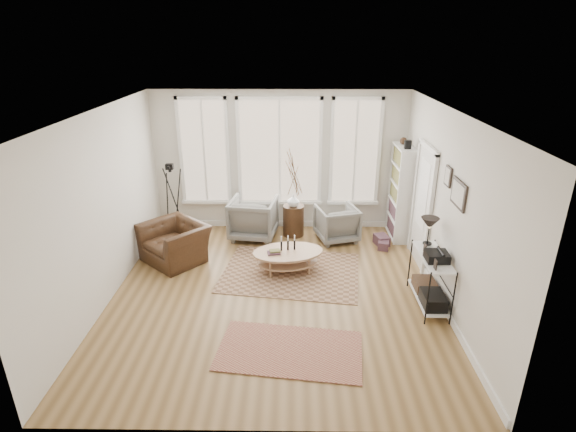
{
  "coord_description": "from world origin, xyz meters",
  "views": [
    {
      "loc": [
        0.29,
        -6.29,
        3.91
      ],
      "look_at": [
        0.2,
        0.6,
        1.1
      ],
      "focal_mm": 28.0,
      "sensor_mm": 36.0,
      "label": 1
    }
  ],
  "objects_px": {
    "armchair_right": "(337,223)",
    "side_table": "(294,195)",
    "low_shelf": "(431,275)",
    "armchair_left": "(254,218)",
    "bookcase": "(401,193)",
    "coffee_table": "(288,256)",
    "accent_chair": "(175,243)"
  },
  "relations": [
    {
      "from": "armchair_right",
      "to": "side_table",
      "type": "xyz_separation_m",
      "value": [
        -0.88,
        0.22,
        0.52
      ]
    },
    {
      "from": "low_shelf",
      "to": "armchair_left",
      "type": "bearing_deg",
      "value": 139.84
    },
    {
      "from": "side_table",
      "to": "armchair_right",
      "type": "bearing_deg",
      "value": -14.25
    },
    {
      "from": "bookcase",
      "to": "side_table",
      "type": "height_order",
      "value": "bookcase"
    },
    {
      "from": "bookcase",
      "to": "coffee_table",
      "type": "height_order",
      "value": "bookcase"
    },
    {
      "from": "side_table",
      "to": "coffee_table",
      "type": "bearing_deg",
      "value": -93.76
    },
    {
      "from": "armchair_left",
      "to": "side_table",
      "type": "height_order",
      "value": "side_table"
    },
    {
      "from": "armchair_left",
      "to": "accent_chair",
      "type": "distance_m",
      "value": 1.71
    },
    {
      "from": "armchair_left",
      "to": "armchair_right",
      "type": "bearing_deg",
      "value": -175.42
    },
    {
      "from": "armchair_right",
      "to": "armchair_left",
      "type": "bearing_deg",
      "value": -19.22
    },
    {
      "from": "low_shelf",
      "to": "coffee_table",
      "type": "bearing_deg",
      "value": 155.21
    },
    {
      "from": "coffee_table",
      "to": "side_table",
      "type": "distance_m",
      "value": 1.66
    },
    {
      "from": "side_table",
      "to": "accent_chair",
      "type": "height_order",
      "value": "side_table"
    },
    {
      "from": "low_shelf",
      "to": "armchair_right",
      "type": "relative_size",
      "value": 1.66
    },
    {
      "from": "low_shelf",
      "to": "coffee_table",
      "type": "relative_size",
      "value": 0.97
    },
    {
      "from": "coffee_table",
      "to": "side_table",
      "type": "bearing_deg",
      "value": 86.24
    },
    {
      "from": "armchair_left",
      "to": "side_table",
      "type": "bearing_deg",
      "value": -163.74
    },
    {
      "from": "low_shelf",
      "to": "armchair_left",
      "type": "distance_m",
      "value": 3.8
    },
    {
      "from": "bookcase",
      "to": "coffee_table",
      "type": "bearing_deg",
      "value": -146.1
    },
    {
      "from": "bookcase",
      "to": "coffee_table",
      "type": "distance_m",
      "value": 2.78
    },
    {
      "from": "armchair_right",
      "to": "side_table",
      "type": "distance_m",
      "value": 1.04
    },
    {
      "from": "coffee_table",
      "to": "armchair_left",
      "type": "bearing_deg",
      "value": 116.38
    },
    {
      "from": "low_shelf",
      "to": "armchair_left",
      "type": "relative_size",
      "value": 1.41
    },
    {
      "from": "bookcase",
      "to": "accent_chair",
      "type": "distance_m",
      "value": 4.5
    },
    {
      "from": "armchair_left",
      "to": "side_table",
      "type": "relative_size",
      "value": 0.51
    },
    {
      "from": "armchair_left",
      "to": "armchair_right",
      "type": "distance_m",
      "value": 1.7
    },
    {
      "from": "coffee_table",
      "to": "accent_chair",
      "type": "bearing_deg",
      "value": 169.16
    },
    {
      "from": "side_table",
      "to": "bookcase",
      "type": "bearing_deg",
      "value": -1.17
    },
    {
      "from": "bookcase",
      "to": "armchair_right",
      "type": "xyz_separation_m",
      "value": [
        -1.27,
        -0.18,
        -0.6
      ]
    },
    {
      "from": "low_shelf",
      "to": "side_table",
      "type": "relative_size",
      "value": 0.72
    },
    {
      "from": "coffee_table",
      "to": "armchair_left",
      "type": "xyz_separation_m",
      "value": [
        -0.71,
        1.44,
        0.12
      ]
    },
    {
      "from": "coffee_table",
      "to": "accent_chair",
      "type": "relative_size",
      "value": 1.24
    }
  ]
}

